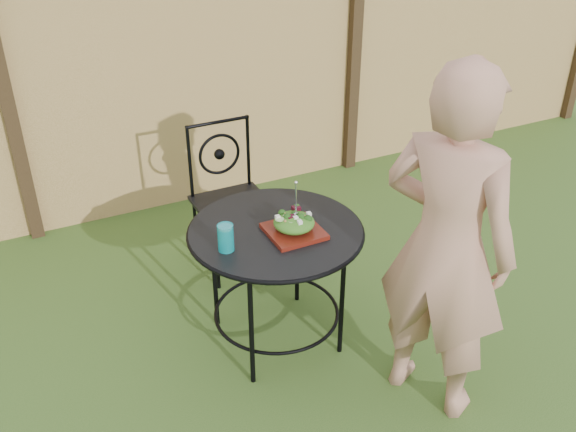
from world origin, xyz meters
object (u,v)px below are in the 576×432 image
object	(u,v)px
patio_table	(276,251)
patio_chair	(230,194)
diner	(446,248)
salad_plate	(294,231)

from	to	relation	value
patio_table	patio_chair	xyz separation A→B (m)	(0.07, 0.84, -0.08)
patio_table	diner	bearing A→B (deg)	-54.55
diner	patio_table	bearing A→B (deg)	8.99
salad_plate	diner	bearing A→B (deg)	-55.02
patio_chair	diner	distance (m)	1.66
patio_chair	salad_plate	xyz separation A→B (m)	(-0.01, -0.92, 0.23)
patio_table	diner	world-z (taller)	diner
patio_chair	diner	world-z (taller)	diner
patio_table	patio_chair	size ratio (longest dim) A/B	0.97
patio_chair	diner	xyz separation A→B (m)	(0.44, -1.56, 0.38)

